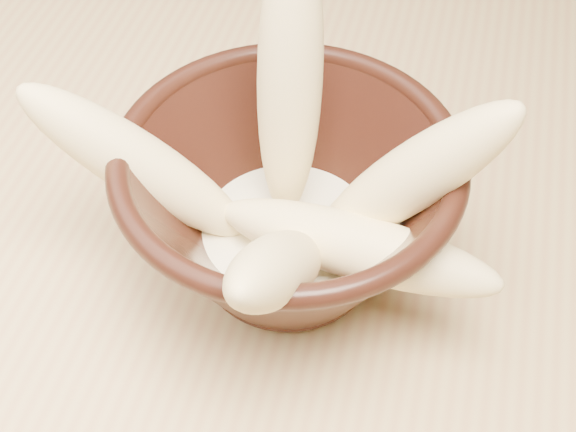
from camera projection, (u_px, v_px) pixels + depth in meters
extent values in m
cube|color=tan|center=(316.00, 201.00, 0.63)|extent=(1.20, 0.80, 0.04)
cylinder|color=tan|center=(11.00, 141.00, 1.22)|extent=(0.05, 0.05, 0.71)
cylinder|color=black|center=(288.00, 264.00, 0.56)|extent=(0.09, 0.09, 0.01)
cylinder|color=black|center=(288.00, 245.00, 0.54)|extent=(0.09, 0.09, 0.01)
torus|color=black|center=(288.00, 158.00, 0.48)|extent=(0.22, 0.22, 0.01)
cylinder|color=#FFF4CD|center=(288.00, 235.00, 0.53)|extent=(0.12, 0.12, 0.02)
ellipsoid|color=#F5E191|center=(290.00, 80.00, 0.48)|extent=(0.05, 0.09, 0.20)
ellipsoid|color=#F5E191|center=(139.00, 164.00, 0.49)|extent=(0.16, 0.05, 0.14)
ellipsoid|color=#F5E191|center=(412.00, 178.00, 0.47)|extent=(0.13, 0.05, 0.15)
ellipsoid|color=#F5E191|center=(355.00, 246.00, 0.48)|extent=(0.19, 0.07, 0.05)
ellipsoid|color=#F5E191|center=(278.00, 269.00, 0.44)|extent=(0.05, 0.15, 0.14)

